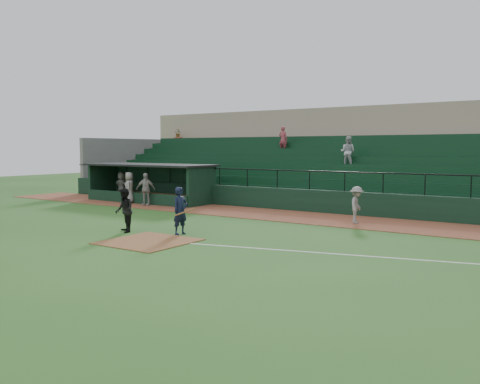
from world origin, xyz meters
The scene contains 12 objects.
ground centered at (0.00, 0.00, 0.00)m, with size 90.00×90.00×0.00m, color #28591C.
warning_track centered at (0.00, 8.00, 0.01)m, with size 40.00×4.00×0.03m, color brown.
home_plate_dirt centered at (0.00, -1.00, 0.01)m, with size 3.00×3.00×0.03m, color brown.
foul_line centered at (8.00, 1.20, 0.01)m, with size 18.00×0.09×0.01m, color white.
stadium_structure centered at (0.00, 16.46, 2.30)m, with size 38.00×13.08×6.40m.
dugout centered at (-9.75, 9.56, 1.33)m, with size 8.90×3.20×2.42m.
batter_at_plate centered at (-0.06, 0.85, 0.95)m, with size 1.06×0.74×1.89m.
umpire centered at (-2.31, -0.01, 0.91)m, with size 0.88×0.69×1.81m, color black.
runner centered at (4.71, 7.46, 0.87)m, with size 1.08×0.62×1.67m, color gray.
dugout_player_a centered at (-8.36, 7.33, 1.00)m, with size 1.13×0.47×1.93m, color #A8A29D.
dugout_player_b centered at (-10.04, 7.63, 0.99)m, with size 0.94×0.61×1.93m, color gray.
dugout_player_c centered at (-11.97, 8.79, 0.96)m, with size 1.73×0.55×1.87m, color #A6A09B.
Camera 1 is at (12.94, -14.18, 3.42)m, focal length 37.57 mm.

